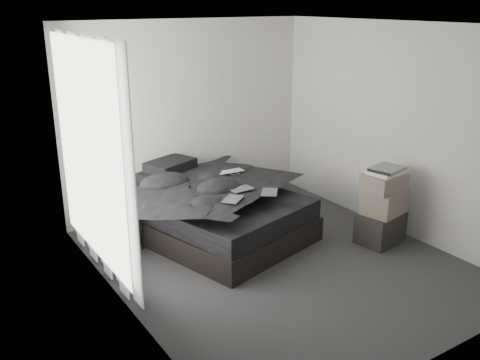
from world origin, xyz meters
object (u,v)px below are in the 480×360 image
bed (214,224)px  side_stand (126,226)px  laptop (232,167)px  box_lower (380,227)px

bed → side_stand: bearing=155.6°
laptop → box_lower: laptop is taller
laptop → bed: bearing=-154.5°
side_stand → box_lower: size_ratio=1.19×
side_stand → bed: bearing=-9.9°
bed → box_lower: bearing=-53.3°
laptop → side_stand: bearing=-178.0°
bed → side_stand: (-1.08, 0.19, 0.16)m
bed → side_stand: 1.11m
bed → box_lower: size_ratio=4.16×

